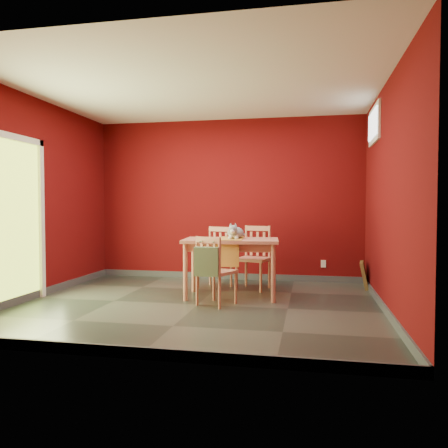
% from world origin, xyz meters
% --- Properties ---
extents(ground, '(4.50, 4.50, 0.00)m').
position_xyz_m(ground, '(0.00, 0.00, 0.00)').
color(ground, '#2D342D').
rests_on(ground, ground).
extents(room_shell, '(4.50, 4.50, 4.50)m').
position_xyz_m(room_shell, '(0.00, 0.00, 0.05)').
color(room_shell, '#55080A').
rests_on(room_shell, ground).
extents(doorway, '(0.06, 1.01, 2.13)m').
position_xyz_m(doorway, '(-2.23, -0.40, 1.12)').
color(doorway, '#B7D838').
rests_on(doorway, ground).
extents(window, '(0.05, 0.90, 0.50)m').
position_xyz_m(window, '(2.23, 1.00, 2.35)').
color(window, white).
rests_on(window, room_shell).
extents(outlet_plate, '(0.08, 0.02, 0.12)m').
position_xyz_m(outlet_plate, '(1.60, 1.99, 0.30)').
color(outlet_plate, silver).
rests_on(outlet_plate, room_shell).
extents(dining_table, '(1.33, 0.85, 0.79)m').
position_xyz_m(dining_table, '(0.33, 0.55, 0.70)').
color(dining_table, '#C6765C').
rests_on(dining_table, ground).
extents(table_runner, '(0.39, 0.71, 0.35)m').
position_xyz_m(table_runner, '(0.33, 0.43, 0.74)').
color(table_runner, '#BD8330').
rests_on(table_runner, dining_table).
extents(chair_far_left, '(0.54, 0.54, 0.92)m').
position_xyz_m(chair_far_left, '(-0.02, 1.20, 0.47)').
color(chair_far_left, '#C6765C').
rests_on(chair_far_left, ground).
extents(chair_far_right, '(0.53, 0.53, 0.94)m').
position_xyz_m(chair_far_right, '(0.57, 1.19, 0.48)').
color(chair_far_right, '#C6765C').
rests_on(chair_far_right, ground).
extents(chair_near, '(0.54, 0.54, 0.87)m').
position_xyz_m(chair_near, '(0.22, 0.01, 0.44)').
color(chair_near, '#C6765C').
rests_on(chair_near, ground).
extents(tote_bag, '(0.30, 0.18, 0.42)m').
position_xyz_m(tote_bag, '(0.16, -0.19, 0.57)').
color(tote_bag, '#658A58').
rests_on(tote_bag, chair_near).
extents(cat, '(0.27, 0.47, 0.23)m').
position_xyz_m(cat, '(0.38, 0.59, 0.91)').
color(cat, slate).
rests_on(cat, table_runner).
extents(picture_frame, '(0.19, 0.42, 0.41)m').
position_xyz_m(picture_frame, '(2.19, 1.55, 0.20)').
color(picture_frame, brown).
rests_on(picture_frame, ground).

